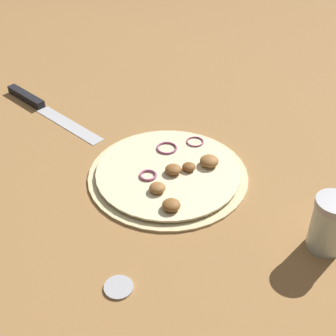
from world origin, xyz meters
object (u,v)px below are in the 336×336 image
spice_jar (329,224)px  knife (36,103)px  pizza (169,173)px  loose_cap (118,287)px

spice_jar → knife: bearing=146.7°
knife → pizza: bearing=2.5°
spice_jar → loose_cap: (-0.31, -0.11, -0.05)m
pizza → loose_cap: bearing=-100.7°
pizza → knife: bearing=144.7°
pizza → spice_jar: spice_jar is taller
knife → spice_jar: bearing=4.5°
loose_cap → knife: bearing=119.3°
pizza → spice_jar: size_ratio=3.15×
knife → loose_cap: size_ratio=6.33×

